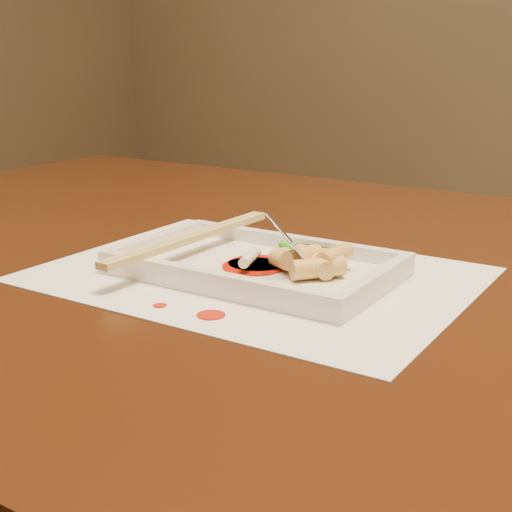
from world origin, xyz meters
The scene contains 25 objects.
table centered at (0.00, 0.00, 0.65)m, with size 1.40×0.90×0.75m.
placemat centered at (0.03, -0.08, 0.75)m, with size 0.40×0.30×0.00m, color white.
sauce_splatter_a centered at (0.06, -0.19, 0.75)m, with size 0.02×0.02×0.00m, color #BC1605.
sauce_splatter_b centered at (0.01, -0.20, 0.75)m, with size 0.01×0.01×0.00m, color #BC1605.
plate_base centered at (0.03, -0.08, 0.76)m, with size 0.26×0.16×0.01m, color white.
plate_rim_far centered at (0.03, 0.00, 0.77)m, with size 0.26×0.01×0.01m, color white.
plate_rim_near centered at (0.03, -0.15, 0.77)m, with size 0.26×0.01×0.01m, color white.
plate_rim_left centered at (-0.10, -0.08, 0.77)m, with size 0.01×0.14×0.01m, color white.
plate_rim_right centered at (0.15, -0.08, 0.77)m, with size 0.01×0.14×0.01m, color white.
veg_piece centered at (0.06, -0.04, 0.77)m, with size 0.04×0.03×0.01m, color black.
scallion_white centered at (0.03, -0.09, 0.77)m, with size 0.01×0.01×0.04m, color #EAEACC.
scallion_green centered at (0.07, -0.06, 0.77)m, with size 0.01×0.01×0.09m, color green.
chopstick_a centered at (-0.06, -0.08, 0.78)m, with size 0.01×0.25×0.01m, color tan.
chopstick_b centered at (-0.05, -0.08, 0.78)m, with size 0.01×0.25×0.01m, color tan.
fork centered at (0.10, -0.06, 0.83)m, with size 0.09×0.10×0.14m, color silver, non-canonical shape.
sauce_blob_0 centered at (0.03, -0.08, 0.76)m, with size 0.06×0.06×0.00m, color #BC1605.
sauce_blob_1 centered at (0.02, -0.07, 0.76)m, with size 0.06×0.06×0.00m, color #BC1605.
rice_cake_0 centered at (0.09, -0.07, 0.77)m, with size 0.02×0.02×0.05m, color #EACB6D.
rice_cake_1 centered at (0.07, -0.08, 0.77)m, with size 0.02×0.02×0.05m, color #EACB6D.
rice_cake_2 centered at (0.07, -0.07, 0.78)m, with size 0.02×0.02×0.04m, color #EACB6D.
rice_cake_3 centered at (0.08, -0.05, 0.77)m, with size 0.02×0.02×0.04m, color #EACB6D.
rice_cake_4 centered at (0.07, -0.08, 0.77)m, with size 0.02×0.02×0.05m, color #EACB6D.
rice_cake_5 centered at (0.10, -0.06, 0.78)m, with size 0.02×0.02×0.04m, color #EACB6D.
rice_cake_6 centered at (0.10, -0.08, 0.77)m, with size 0.02×0.02×0.05m, color #EACB6D.
rice_cake_7 centered at (0.08, -0.05, 0.77)m, with size 0.02×0.02×0.05m, color #EACB6D.
Camera 1 is at (0.38, -0.63, 0.96)m, focal length 50.00 mm.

